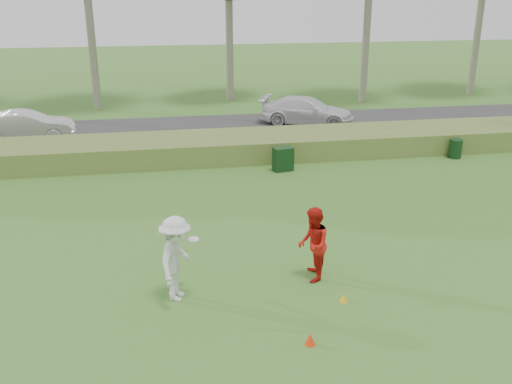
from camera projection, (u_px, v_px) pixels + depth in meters
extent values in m
plane|color=#336822|center=(287.00, 304.00, 13.00)|extent=(120.00, 120.00, 0.00)
cube|color=#536E2C|center=(223.00, 147.00, 23.95)|extent=(80.00, 3.00, 0.90)
cube|color=#2D2D2D|center=(211.00, 129.00, 28.72)|extent=(80.00, 6.00, 0.06)
cylinder|color=gray|center=(229.00, 4.00, 34.02)|extent=(0.44, 0.44, 11.50)
imported|color=silver|center=(176.00, 259.00, 12.94)|extent=(1.18, 1.49, 2.03)
cylinder|color=white|center=(193.00, 239.00, 12.85)|extent=(0.27, 0.27, 0.03)
imported|color=red|center=(313.00, 244.00, 13.83)|extent=(0.87, 1.03, 1.86)
cone|color=red|center=(310.00, 339.00, 11.52)|extent=(0.23, 0.23, 0.25)
cone|color=gold|center=(344.00, 297.00, 13.09)|extent=(0.19, 0.19, 0.21)
cube|color=black|center=(283.00, 159.00, 22.20)|extent=(0.82, 0.61, 0.93)
cylinder|color=black|center=(456.00, 149.00, 23.88)|extent=(0.69, 0.69, 0.79)
imported|color=white|center=(26.00, 126.00, 26.14)|extent=(4.32, 1.76, 1.39)
imported|color=silver|center=(307.00, 111.00, 29.32)|extent=(5.14, 3.71, 1.38)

